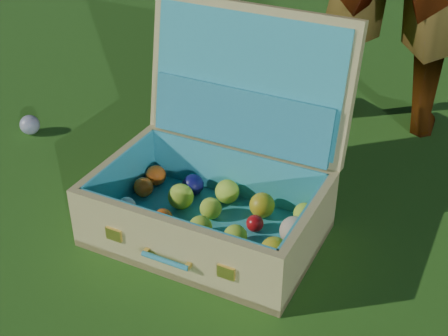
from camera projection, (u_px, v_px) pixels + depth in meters
ground at (204, 201)px, 1.74m from camera, size 60.00×60.00×0.00m
stray_ball at (30, 125)px, 2.05m from camera, size 0.07×0.07×0.07m
suitcase at (221, 172)px, 1.58m from camera, size 0.63×0.56×0.53m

